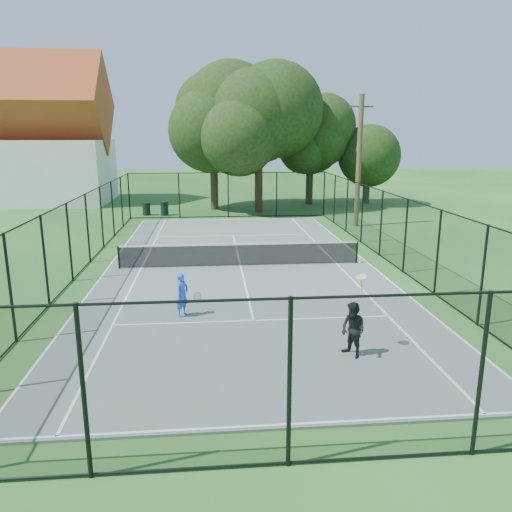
{
  "coord_description": "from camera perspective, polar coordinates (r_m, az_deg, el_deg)",
  "views": [
    {
      "loc": [
        -1.21,
        -20.26,
        5.45
      ],
      "look_at": [
        0.38,
        -3.0,
        1.2
      ],
      "focal_mm": 35.0,
      "sensor_mm": 36.0,
      "label": 1
    }
  ],
  "objects": [
    {
      "name": "tree_near_right",
      "position": [
        39.92,
        6.24,
        12.8
      ],
      "size": [
        5.52,
        5.52,
        7.61
      ],
      "color": "#332114",
      "rests_on": "ground"
    },
    {
      "name": "building",
      "position": [
        45.12,
        -26.35,
        11.72
      ],
      "size": [
        15.3,
        8.15,
        11.87
      ],
      "color": "silver",
      "rests_on": "ground"
    },
    {
      "name": "player_black",
      "position": [
        12.63,
        11.04,
        -8.27
      ],
      "size": [
        0.8,
        1.1,
        2.28
      ],
      "color": "black",
      "rests_on": "tennis_court"
    },
    {
      "name": "tree_near_left",
      "position": [
        37.03,
        -4.91,
        14.14
      ],
      "size": [
        7.13,
        7.13,
        9.3
      ],
      "color": "#332114",
      "rests_on": "ground"
    },
    {
      "name": "ground",
      "position": [
        21.02,
        -1.79,
        -1.26
      ],
      "size": [
        120.0,
        120.0,
        0.0
      ],
      "primitive_type": "plane",
      "color": "#20521C"
    },
    {
      "name": "tree_far_right",
      "position": [
        41.29,
        12.69,
        11.36
      ],
      "size": [
        4.82,
        4.82,
        6.38
      ],
      "color": "#332114",
      "rests_on": "ground"
    },
    {
      "name": "trash_bin_left",
      "position": [
        35.27,
        -12.41,
        5.28
      ],
      "size": [
        0.58,
        0.58,
        0.87
      ],
      "color": "black",
      "rests_on": "ground"
    },
    {
      "name": "fence",
      "position": [
        20.68,
        -1.82,
        2.75
      ],
      "size": [
        13.1,
        26.1,
        3.0
      ],
      "color": "black",
      "rests_on": "ground"
    },
    {
      "name": "player_blue",
      "position": [
        15.25,
        -8.41,
        -4.38
      ],
      "size": [
        0.86,
        0.59,
        1.36
      ],
      "color": "blue",
      "rests_on": "tennis_court"
    },
    {
      "name": "tree_near_mid",
      "position": [
        35.48,
        0.31,
        14.35
      ],
      "size": [
        7.21,
        7.21,
        9.43
      ],
      "color": "#332114",
      "rests_on": "ground"
    },
    {
      "name": "tennis_net",
      "position": [
        20.87,
        -1.8,
        0.27
      ],
      "size": [
        10.08,
        0.08,
        0.95
      ],
      "color": "black",
      "rests_on": "tennis_court"
    },
    {
      "name": "trash_bin_right",
      "position": [
        34.96,
        -10.42,
        5.36
      ],
      "size": [
        0.58,
        0.58,
        0.95
      ],
      "color": "black",
      "rests_on": "ground"
    },
    {
      "name": "tennis_court",
      "position": [
        21.01,
        -1.79,
        -1.18
      ],
      "size": [
        11.0,
        24.0,
        0.06
      ],
      "primitive_type": "cube",
      "color": "slate",
      "rests_on": "ground"
    },
    {
      "name": "utility_pole",
      "position": [
        30.6,
        11.68,
        10.6
      ],
      "size": [
        1.4,
        0.3,
        7.69
      ],
      "color": "#4C3823",
      "rests_on": "ground"
    }
  ]
}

